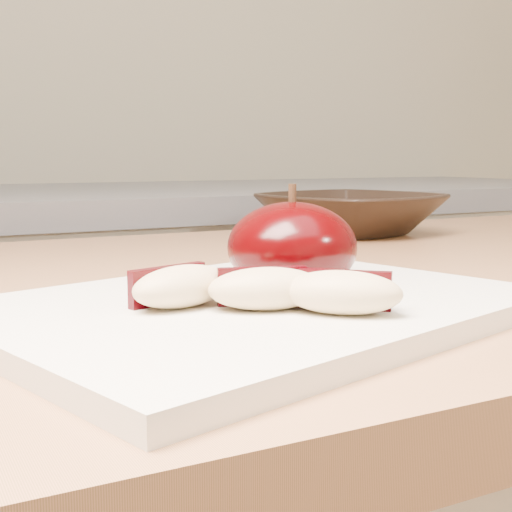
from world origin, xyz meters
name	(u,v)px	position (x,y,z in m)	size (l,w,h in m)	color
back_cabinet	(23,464)	(0.00, 1.20, 0.47)	(2.40, 0.62, 0.94)	silver
cutting_board	(256,308)	(0.00, 0.35, 0.91)	(0.32, 0.23, 0.01)	beige
apple_half	(292,247)	(0.06, 0.39, 0.93)	(0.11, 0.11, 0.07)	black
apple_wedge_a	(181,286)	(-0.04, 0.35, 0.92)	(0.07, 0.05, 0.02)	#D3B685
apple_wedge_b	(266,288)	(-0.01, 0.32, 0.92)	(0.07, 0.05, 0.02)	#D3B685
apple_wedge_c	(342,292)	(0.02, 0.29, 0.92)	(0.07, 0.07, 0.02)	#D3B685
bowl	(350,214)	(0.32, 0.70, 0.93)	(0.21, 0.21, 0.05)	black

